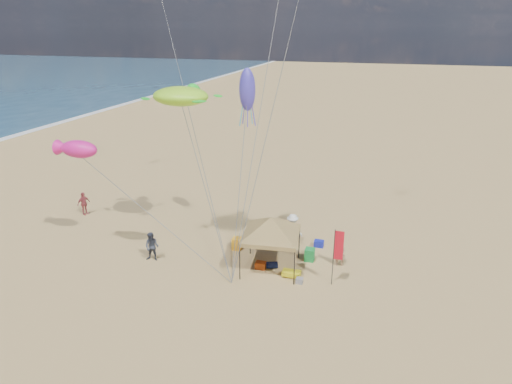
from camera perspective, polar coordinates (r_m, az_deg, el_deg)
ground at (r=21.69m, az=-2.37°, el=-12.68°), size 280.00×280.00×0.00m
canopy_tent at (r=22.19m, az=1.99°, el=-3.54°), size 5.45×5.45×3.38m
feather_flag at (r=21.45m, az=10.50°, el=-7.24°), size 0.46×0.04×2.99m
cooler_red at (r=23.33m, az=0.62°, el=-9.48°), size 0.54×0.38×0.38m
cooler_blue at (r=25.74m, az=8.15°, el=-6.63°), size 0.54×0.38×0.38m
bag_navy at (r=23.40m, az=2.08°, el=-9.43°), size 0.69×0.54×0.36m
bag_orange at (r=26.55m, az=-0.37°, el=-5.53°), size 0.54×0.69×0.36m
chair_green at (r=24.18m, az=6.96°, el=-8.05°), size 0.50×0.50×0.70m
chair_yellow at (r=25.16m, az=-2.47°, el=-6.69°), size 0.50×0.50×0.70m
crate_grey at (r=22.27m, az=5.64°, el=-11.35°), size 0.34×0.30×0.28m
beach_cart at (r=22.71m, az=4.59°, el=-10.45°), size 0.90×0.50×0.24m
person_near_a at (r=23.75m, az=10.80°, el=-7.65°), size 0.68×0.58×1.58m
person_near_b at (r=24.45m, az=-13.32°, el=-6.91°), size 0.85×0.70×1.63m
person_near_c at (r=25.54m, az=4.74°, el=-4.84°), size 1.32×0.93×1.86m
person_far_a at (r=31.61m, az=-21.42°, el=-1.39°), size 0.64×1.00×1.58m
turtle_kite at (r=23.16m, az=-9.74°, el=12.13°), size 3.50×3.13×0.97m
fish_kite at (r=24.25m, az=-21.95°, el=5.17°), size 2.20×1.37×0.92m
squid_kite at (r=23.57m, az=-1.14°, el=13.11°), size 1.12×1.12×2.22m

